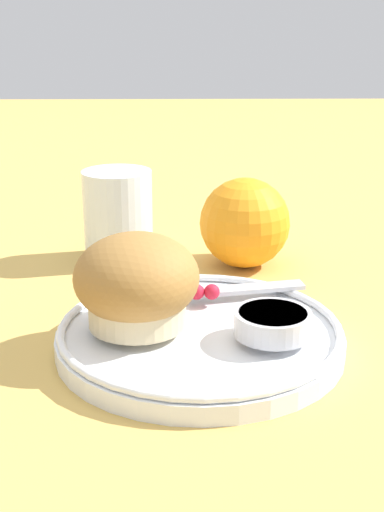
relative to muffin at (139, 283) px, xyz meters
name	(u,v)px	position (x,y,z in m)	size (l,w,h in m)	color
ground_plane	(184,348)	(0.03, 0.00, -0.05)	(3.00, 3.00, 0.00)	tan
plate	(202,335)	(0.05, 0.00, -0.04)	(0.21, 0.21, 0.02)	white
muffin	(139,283)	(0.00, 0.00, 0.00)	(0.09, 0.09, 0.07)	beige
cream_ramekin	(275,322)	(0.10, -0.02, -0.02)	(0.05, 0.05, 0.02)	silver
berry_pair	(207,292)	(0.05, 0.04, -0.03)	(0.02, 0.01, 0.01)	#B7192D
butter_knife	(211,292)	(0.05, 0.06, -0.03)	(0.16, 0.04, 0.00)	#B7B7BC
orange_fruit	(247,223)	(0.09, 0.18, -0.01)	(0.09, 0.09, 0.09)	orange
juice_glass	(120,216)	(-0.03, 0.20, -0.01)	(0.07, 0.07, 0.09)	silver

